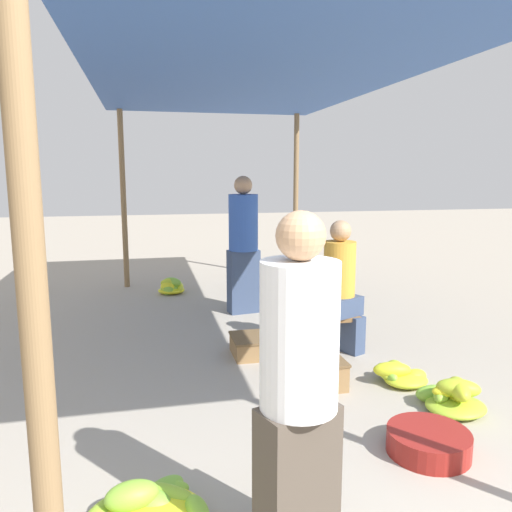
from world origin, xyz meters
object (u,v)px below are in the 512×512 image
object	(u,v)px
banana_pile_right_2	(281,293)
crate_mid	(316,371)
vendor_seated	(341,285)
vendor_foreground	(299,388)
banana_pile_right_0	(399,374)
basin_black	(428,442)
shopper_walking_mid	(243,243)
crate_near	(255,345)
banana_pile_right_3	(452,397)
banana_pile_right_1	(322,309)
banana_pile_left_0	(171,287)
banana_pile_left_1	(150,508)
stool	(338,321)

from	to	relation	value
banana_pile_right_2	crate_mid	xyz separation A→B (m)	(-0.44, -2.65, 0.00)
vendor_seated	banana_pile_right_2	bearing A→B (deg)	91.53
vendor_foreground	banana_pile_right_0	size ratio (longest dim) A/B	3.21
basin_black	shopper_walking_mid	size ratio (longest dim) A/B	0.30
vendor_foreground	crate_near	xyz separation A→B (m)	(0.36, 2.51, -0.71)
banana_pile_right_0	vendor_foreground	bearing A→B (deg)	-130.26
banana_pile_right_3	basin_black	bearing A→B (deg)	-135.46
vendor_foreground	banana_pile_right_1	size ratio (longest dim) A/B	2.38
banana_pile_right_0	crate_near	xyz separation A→B (m)	(-1.01, 0.89, 0.01)
banana_pile_right_0	shopper_walking_mid	bearing A→B (deg)	109.11
banana_pile_left_0	banana_pile_right_3	size ratio (longest dim) A/B	0.82
basin_black	crate_near	size ratio (longest dim) A/B	1.18
banana_pile_right_3	vendor_seated	bearing A→B (deg)	103.62
vendor_seated	banana_pile_right_1	bearing A→B (deg)	77.72
banana_pile_left_0	crate_near	size ratio (longest dim) A/B	0.88
vendor_seated	crate_near	xyz separation A→B (m)	(-0.83, 0.06, -0.56)
vendor_foreground	banana_pile_left_0	bearing A→B (deg)	93.02
vendor_foreground	crate_mid	xyz separation A→B (m)	(0.70, 1.74, -0.69)
banana_pile_left_1	banana_pile_right_3	xyz separation A→B (m)	(2.15, 0.71, 0.04)
basin_black	crate_near	world-z (taller)	crate_near
banana_pile_right_3	crate_mid	distance (m)	1.03
vendor_foreground	banana_pile_left_1	size ratio (longest dim) A/B	2.35
banana_pile_left_1	banana_pile_right_3	distance (m)	2.26
crate_near	basin_black	bearing A→B (deg)	-70.12
crate_near	banana_pile_right_3	bearing A→B (deg)	-50.53
banana_pile_right_1	banana_pile_right_3	distance (m)	2.54
vendor_seated	banana_pile_right_3	size ratio (longest dim) A/B	2.76
vendor_foreground	vendor_seated	distance (m)	2.73
banana_pile_right_1	crate_mid	distance (m)	2.05
banana_pile_left_1	banana_pile_right_3	world-z (taller)	banana_pile_right_3
stool	banana_pile_left_1	size ratio (longest dim) A/B	0.55
banana_pile_left_0	shopper_walking_mid	size ratio (longest dim) A/B	0.23
banana_pile_left_0	crate_mid	xyz separation A→B (m)	(0.97, -3.39, 0.02)
stool	banana_pile_left_1	xyz separation A→B (m)	(-1.80, -2.06, -0.23)
crate_near	banana_pile_right_1	bearing A→B (deg)	46.37
banana_pile_right_3	banana_pile_right_0	bearing A→B (deg)	106.17
banana_pile_right_2	banana_pile_right_3	xyz separation A→B (m)	(0.38, -3.28, -0.01)
banana_pile_left_1	crate_mid	size ratio (longest dim) A/B	1.56
crate_near	shopper_walking_mid	xyz separation A→B (m)	(0.19, 1.47, 0.77)
vendor_foreground	banana_pile_right_2	bearing A→B (deg)	75.44
banana_pile_right_2	banana_pile_right_3	bearing A→B (deg)	-83.44
vendor_seated	stool	bearing A→B (deg)	155.46
vendor_seated	banana_pile_left_1	size ratio (longest dim) A/B	1.92
crate_near	shopper_walking_mid	distance (m)	1.67
banana_pile_left_1	basin_black	bearing A→B (deg)	8.04
crate_mid	shopper_walking_mid	world-z (taller)	shopper_walking_mid
stool	banana_pile_right_0	size ratio (longest dim) A/B	0.75
stool	crate_mid	bearing A→B (deg)	-123.21
banana_pile_left_0	banana_pile_left_1	bearing A→B (deg)	-94.34
banana_pile_right_2	crate_mid	bearing A→B (deg)	-99.34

